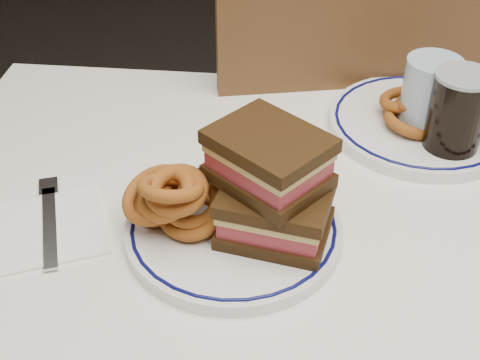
# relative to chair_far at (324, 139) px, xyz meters

# --- Properties ---
(dining_table) EXTENTS (1.27, 0.87, 0.75)m
(dining_table) POSITION_rel_chair_far_xyz_m (0.04, -0.54, 0.10)
(dining_table) COLOR white
(dining_table) RESTS_ON floor
(chair_far) EXTENTS (0.55, 0.55, 1.01)m
(chair_far) POSITION_rel_chair_far_xyz_m (0.00, 0.00, 0.00)
(chair_far) COLOR #4A2917
(chair_far) RESTS_ON floor
(main_plate) EXTENTS (0.28, 0.28, 0.02)m
(main_plate) POSITION_rel_chair_far_xyz_m (-0.13, -0.54, 0.21)
(main_plate) COLOR white
(main_plate) RESTS_ON dining_table
(reuben_sandwich) EXTENTS (0.17, 0.17, 0.14)m
(reuben_sandwich) POSITION_rel_chair_far_xyz_m (-0.08, -0.54, 0.29)
(reuben_sandwich) COLOR black
(reuben_sandwich) RESTS_ON main_plate
(onion_rings_main) EXTENTS (0.14, 0.12, 0.11)m
(onion_rings_main) POSITION_rel_chair_far_xyz_m (-0.20, -0.55, 0.26)
(onion_rings_main) COLOR #6A2E0E
(onion_rings_main) RESTS_ON main_plate
(ketchup_ramekin) EXTENTS (0.05, 0.05, 0.03)m
(ketchup_ramekin) POSITION_rel_chair_far_xyz_m (-0.15, -0.44, 0.24)
(ketchup_ramekin) COLOR silver
(ketchup_ramekin) RESTS_ON main_plate
(beer_mug) EXTENTS (0.12, 0.08, 0.14)m
(beer_mug) POSITION_rel_chair_far_xyz_m (0.17, -0.33, 0.27)
(beer_mug) COLOR black
(beer_mug) RESTS_ON dining_table
(water_glass) EXTENTS (0.08, 0.08, 0.13)m
(water_glass) POSITION_rel_chair_far_xyz_m (0.14, -0.28, 0.27)
(water_glass) COLOR #9CB5C9
(water_glass) RESTS_ON dining_table
(far_plate) EXTENTS (0.29, 0.29, 0.02)m
(far_plate) POSITION_rel_chair_far_xyz_m (0.14, -0.26, 0.21)
(far_plate) COLOR white
(far_plate) RESTS_ON dining_table
(onion_rings_far) EXTENTS (0.13, 0.15, 0.08)m
(onion_rings_far) POSITION_rel_chair_far_xyz_m (0.13, -0.26, 0.25)
(onion_rings_far) COLOR #6A2E0E
(onion_rings_far) RESTS_ON far_plate
(napkin_fork) EXTENTS (0.19, 0.20, 0.01)m
(napkin_fork) POSITION_rel_chair_far_xyz_m (-0.37, -0.55, 0.21)
(napkin_fork) COLOR white
(napkin_fork) RESTS_ON dining_table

